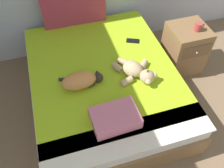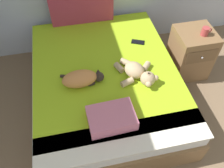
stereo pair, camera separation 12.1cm
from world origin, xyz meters
TOP-DOWN VIEW (x-y plane):
  - bed at (1.51, 3.35)m, footprint 1.53×1.92m
  - patterned_cushion at (1.40, 4.24)m, footprint 0.76×0.10m
  - cat at (1.25, 3.21)m, footprint 0.43×0.25m
  - teddy_bear at (1.81, 3.18)m, footprint 0.38×0.47m
  - cell_phone at (1.96, 3.70)m, footprint 0.16×0.13m
  - throw_pillow at (1.44, 2.73)m, footprint 0.41×0.30m
  - nightstand at (2.61, 3.58)m, footprint 0.44×0.46m
  - mug at (2.67, 3.53)m, footprint 0.12×0.08m

SIDE VIEW (x-z plane):
  - bed at x=1.51m, z-range 0.00..0.49m
  - nightstand at x=2.61m, z-range 0.00..0.62m
  - cell_phone at x=1.96m, z-range 0.49..0.50m
  - throw_pillow at x=1.44m, z-range 0.49..0.60m
  - teddy_bear at x=1.81m, z-range 0.48..0.64m
  - cat at x=1.25m, z-range 0.49..0.64m
  - mug at x=2.67m, z-range 0.61..0.71m
  - patterned_cushion at x=1.40m, z-range 0.49..0.91m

